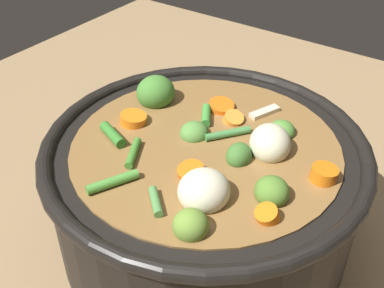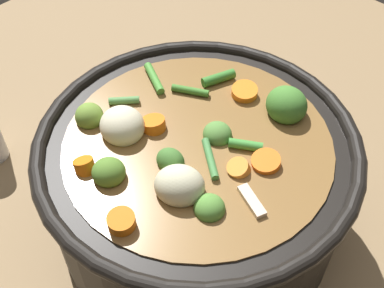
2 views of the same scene
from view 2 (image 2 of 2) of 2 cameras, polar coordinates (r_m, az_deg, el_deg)
The scene contains 2 objects.
ground_plane at distance 0.57m, azimuth 0.55°, elevation -8.53°, with size 1.10×1.10×0.00m, color #8C704C.
cooking_pot at distance 0.51m, azimuth 0.58°, elevation -4.13°, with size 0.32×0.32×0.16m.
Camera 2 is at (-0.23, -0.21, 0.48)m, focal length 46.36 mm.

